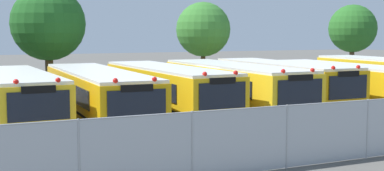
{
  "coord_description": "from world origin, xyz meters",
  "views": [
    {
      "loc": [
        -12.23,
        -22.59,
        4.09
      ],
      "look_at": [
        -1.95,
        0.0,
        1.6
      ],
      "focal_mm": 49.56,
      "sensor_mm": 36.0,
      "label": 1
    }
  ],
  "objects_px": {
    "school_bus_3": "(233,88)",
    "school_bus_4": "(282,85)",
    "school_bus_0": "(17,100)",
    "tree_2": "(202,29)",
    "school_bus_2": "(167,91)",
    "school_bus_5": "(338,84)",
    "school_bus_1": "(97,95)",
    "tree_1": "(47,23)",
    "tree_3": "(354,29)"
  },
  "relations": [
    {
      "from": "school_bus_1",
      "to": "school_bus_3",
      "type": "xyz_separation_m",
      "value": [
        6.62,
        -0.21,
        0.05
      ]
    },
    {
      "from": "school_bus_0",
      "to": "school_bus_1",
      "type": "height_order",
      "value": "school_bus_0"
    },
    {
      "from": "school_bus_0",
      "to": "school_bus_2",
      "type": "xyz_separation_m",
      "value": [
        6.61,
        0.19,
        0.03
      ]
    },
    {
      "from": "school_bus_0",
      "to": "tree_1",
      "type": "relative_size",
      "value": 1.47
    },
    {
      "from": "school_bus_2",
      "to": "school_bus_4",
      "type": "distance_m",
      "value": 6.41
    },
    {
      "from": "school_bus_3",
      "to": "school_bus_4",
      "type": "xyz_separation_m",
      "value": [
        3.05,
        0.36,
        0.0
      ]
    },
    {
      "from": "school_bus_5",
      "to": "tree_3",
      "type": "relative_size",
      "value": 1.58
    },
    {
      "from": "school_bus_1",
      "to": "tree_2",
      "type": "height_order",
      "value": "tree_2"
    },
    {
      "from": "school_bus_2",
      "to": "tree_1",
      "type": "relative_size",
      "value": 1.59
    },
    {
      "from": "school_bus_0",
      "to": "tree_1",
      "type": "distance_m",
      "value": 10.48
    },
    {
      "from": "school_bus_3",
      "to": "tree_3",
      "type": "xyz_separation_m",
      "value": [
        16.14,
        9.91,
        2.98
      ]
    },
    {
      "from": "school_bus_5",
      "to": "tree_3",
      "type": "distance_m",
      "value": 14.11
    },
    {
      "from": "school_bus_1",
      "to": "tree_1",
      "type": "bearing_deg",
      "value": -85.96
    },
    {
      "from": "school_bus_0",
      "to": "tree_2",
      "type": "height_order",
      "value": "tree_2"
    },
    {
      "from": "school_bus_4",
      "to": "school_bus_5",
      "type": "relative_size",
      "value": 1.06
    },
    {
      "from": "school_bus_3",
      "to": "tree_2",
      "type": "bearing_deg",
      "value": -106.75
    },
    {
      "from": "school_bus_3",
      "to": "tree_1",
      "type": "xyz_separation_m",
      "value": [
        -7.13,
        9.6,
        3.21
      ]
    },
    {
      "from": "school_bus_3",
      "to": "tree_1",
      "type": "height_order",
      "value": "tree_1"
    },
    {
      "from": "school_bus_2",
      "to": "tree_3",
      "type": "distance_m",
      "value": 21.96
    },
    {
      "from": "school_bus_3",
      "to": "tree_1",
      "type": "relative_size",
      "value": 1.62
    },
    {
      "from": "school_bus_0",
      "to": "school_bus_4",
      "type": "distance_m",
      "value": 13.02
    },
    {
      "from": "tree_1",
      "to": "tree_2",
      "type": "relative_size",
      "value": 1.12
    },
    {
      "from": "school_bus_1",
      "to": "school_bus_4",
      "type": "xyz_separation_m",
      "value": [
        9.68,
        0.15,
        0.05
      ]
    },
    {
      "from": "school_bus_5",
      "to": "tree_2",
      "type": "height_order",
      "value": "tree_2"
    },
    {
      "from": "school_bus_0",
      "to": "school_bus_4",
      "type": "height_order",
      "value": "school_bus_4"
    },
    {
      "from": "school_bus_1",
      "to": "school_bus_0",
      "type": "bearing_deg",
      "value": 3.93
    },
    {
      "from": "school_bus_5",
      "to": "school_bus_0",
      "type": "bearing_deg",
      "value": 1.5
    },
    {
      "from": "school_bus_0",
      "to": "school_bus_2",
      "type": "bearing_deg",
      "value": 179.97
    },
    {
      "from": "school_bus_0",
      "to": "school_bus_4",
      "type": "bearing_deg",
      "value": 179.76
    },
    {
      "from": "school_bus_3",
      "to": "school_bus_5",
      "type": "xyz_separation_m",
      "value": [
        6.48,
        0.08,
        -0.07
      ]
    },
    {
      "from": "school_bus_0",
      "to": "tree_1",
      "type": "xyz_separation_m",
      "value": [
        2.83,
        9.56,
        3.25
      ]
    },
    {
      "from": "school_bus_1",
      "to": "school_bus_2",
      "type": "relative_size",
      "value": 1.08
    },
    {
      "from": "school_bus_0",
      "to": "school_bus_1",
      "type": "bearing_deg",
      "value": -178.67
    },
    {
      "from": "tree_3",
      "to": "school_bus_2",
      "type": "bearing_deg",
      "value": -153.59
    },
    {
      "from": "school_bus_3",
      "to": "school_bus_2",
      "type": "bearing_deg",
      "value": -4.01
    },
    {
      "from": "school_bus_3",
      "to": "tree_3",
      "type": "distance_m",
      "value": 19.17
    },
    {
      "from": "school_bus_0",
      "to": "school_bus_3",
      "type": "height_order",
      "value": "school_bus_3"
    },
    {
      "from": "school_bus_1",
      "to": "school_bus_2",
      "type": "distance_m",
      "value": 3.27
    },
    {
      "from": "school_bus_0",
      "to": "tree_3",
      "type": "bearing_deg",
      "value": -160.96
    },
    {
      "from": "school_bus_1",
      "to": "school_bus_3",
      "type": "height_order",
      "value": "school_bus_3"
    },
    {
      "from": "school_bus_1",
      "to": "tree_1",
      "type": "xyz_separation_m",
      "value": [
        -0.51,
        9.38,
        3.26
      ]
    },
    {
      "from": "school_bus_4",
      "to": "school_bus_5",
      "type": "height_order",
      "value": "school_bus_4"
    },
    {
      "from": "school_bus_1",
      "to": "school_bus_5",
      "type": "bearing_deg",
      "value": -179.67
    },
    {
      "from": "school_bus_2",
      "to": "school_bus_5",
      "type": "distance_m",
      "value": 9.83
    },
    {
      "from": "school_bus_1",
      "to": "school_bus_4",
      "type": "bearing_deg",
      "value": -178.19
    },
    {
      "from": "school_bus_0",
      "to": "school_bus_5",
      "type": "relative_size",
      "value": 1.02
    },
    {
      "from": "school_bus_4",
      "to": "tree_2",
      "type": "bearing_deg",
      "value": -86.66
    },
    {
      "from": "school_bus_1",
      "to": "tree_1",
      "type": "distance_m",
      "value": 9.95
    },
    {
      "from": "school_bus_4",
      "to": "tree_1",
      "type": "relative_size",
      "value": 1.54
    },
    {
      "from": "tree_2",
      "to": "tree_3",
      "type": "bearing_deg",
      "value": 3.47
    }
  ]
}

